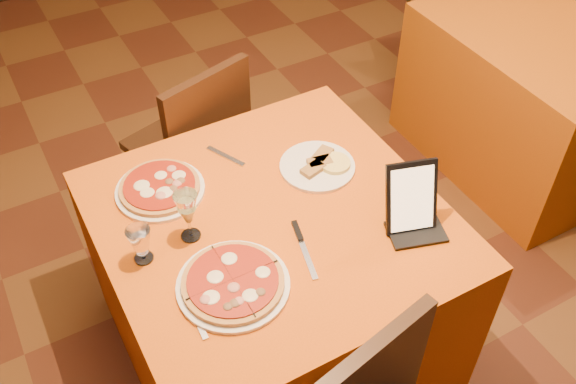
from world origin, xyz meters
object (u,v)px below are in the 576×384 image
main_table (274,286)px  wine_glass (188,216)px  tablet (411,197)px  chair_main_far (186,144)px  water_glass (141,245)px  pizza_far (160,189)px  side_table (548,91)px  pizza_near (233,283)px  chair_side_far (449,8)px

main_table → wine_glass: size_ratio=5.79×
wine_glass → tablet: bearing=-24.4°
chair_main_far → tablet: size_ratio=3.73×
chair_main_far → wine_glass: 0.91m
main_table → water_glass: bearing=175.2°
pizza_far → side_table: bearing=3.2°
pizza_near → pizza_far: same height
side_table → pizza_near: size_ratio=3.21×
chair_main_far → tablet: (0.37, -1.06, 0.41)m
wine_glass → water_glass: size_ratio=1.46×
chair_main_far → pizza_near: bearing=61.0°
side_table → pizza_near: bearing=-163.5°
water_glass → tablet: size_ratio=0.53×
pizza_far → chair_side_far: bearing=23.9°
tablet → water_glass: bearing=178.2°
chair_main_far → chair_side_far: bearing=176.2°
chair_side_far → water_glass: (-2.24, -1.18, 0.36)m
water_glass → tablet: tablet is taller
main_table → water_glass: 0.62m
pizza_near → pizza_far: size_ratio=1.11×
wine_glass → tablet: tablet is taller
chair_side_far → wine_glass: 2.41m
wine_glass → water_glass: bearing=-174.6°
side_table → chair_main_far: 1.85m
chair_main_far → side_table: bearing=151.0°
main_table → tablet: 0.66m
main_table → water_glass: size_ratio=8.46×
main_table → chair_main_far: chair_main_far is taller
side_table → water_glass: (-2.24, -0.37, 0.44)m
pizza_near → tablet: 0.62m
pizza_far → water_glass: bearing=-120.6°
chair_side_far → pizza_far: size_ratio=2.96×
chair_side_far → pizza_far: chair_side_far is taller
main_table → chair_side_far: (1.81, 1.22, 0.08)m
side_table → chair_main_far: (-1.81, 0.42, 0.08)m
water_glass → tablet: (0.80, -0.27, 0.06)m
main_table → side_table: bearing=12.8°
main_table → wine_glass: wine_glass is taller
side_table → pizza_far: size_ratio=3.58×
water_glass → chair_main_far: bearing=61.3°
side_table → chair_side_far: (0.00, 0.81, 0.08)m
chair_main_far → chair_side_far: size_ratio=1.00×
chair_main_far → tablet: tablet is taller
main_table → wine_glass: bearing=169.1°
chair_main_far → wine_glass: bearing=54.9°
chair_main_far → chair_side_far: same height
side_table → pizza_near: 2.16m
wine_glass → main_table: bearing=-10.9°
side_table → wine_glass: (-2.07, -0.36, 0.47)m
chair_main_far → tablet: bearing=93.3°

